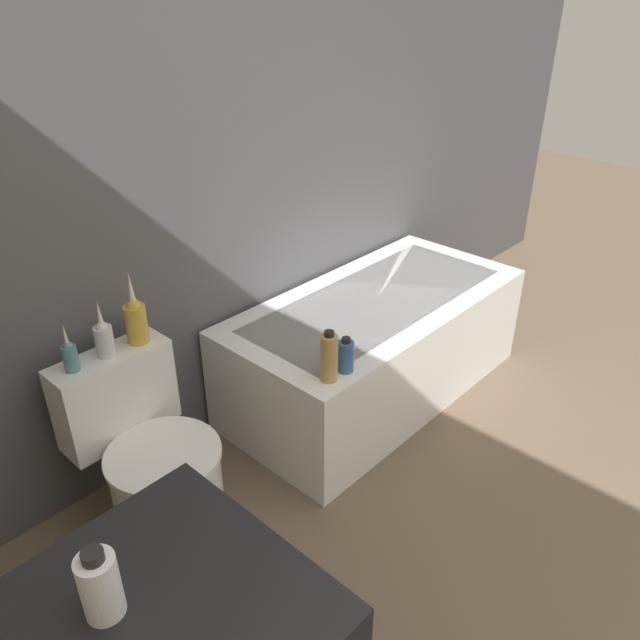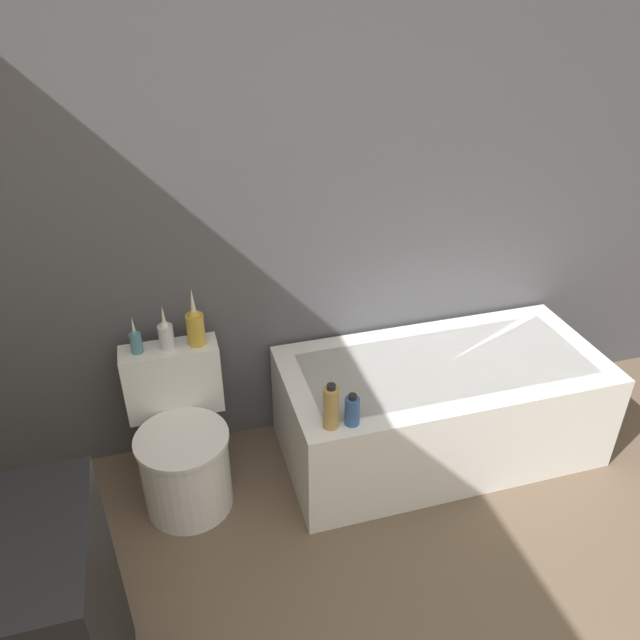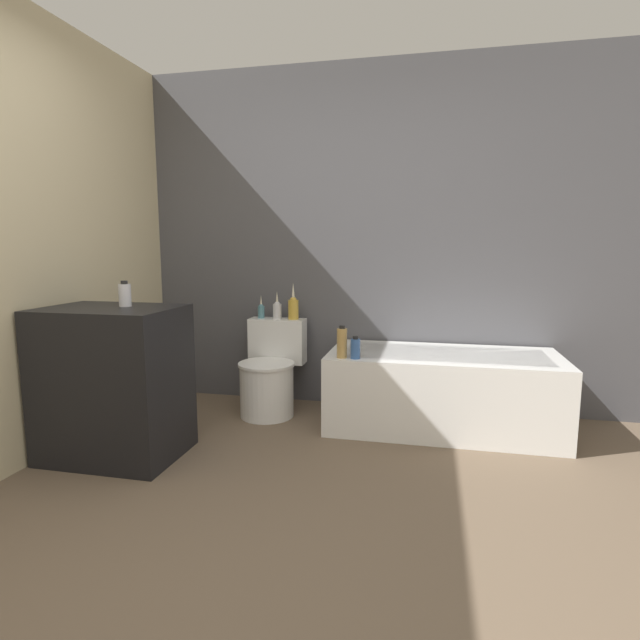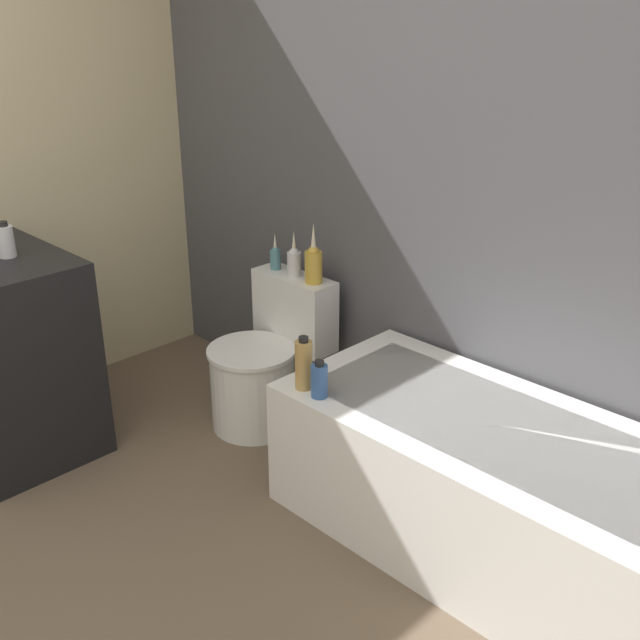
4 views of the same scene
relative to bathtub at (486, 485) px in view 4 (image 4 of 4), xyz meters
name	(u,v)px [view 4 (image 4 of 4)]	position (x,y,z in m)	size (l,w,h in m)	color
wall_back_tiled	(403,154)	(-0.78, 0.42, 1.03)	(6.40, 0.06, 2.60)	#4C4C51
bathtub	(486,485)	(0.00, 0.00, 0.00)	(1.55, 0.74, 0.52)	white
toilet	(265,365)	(-1.26, 0.04, 0.02)	(0.44, 0.56, 0.69)	white
vanity_counter	(4,354)	(-1.92, -0.90, 0.18)	(0.77, 0.56, 0.90)	black
soap_bottle_glass	(6,241)	(-1.85, -0.83, 0.70)	(0.07, 0.07, 0.15)	silver
vase_gold	(275,257)	(-1.39, 0.24, 0.49)	(0.05, 0.05, 0.18)	teal
vase_silver	(294,261)	(-1.26, 0.24, 0.50)	(0.07, 0.07, 0.22)	silver
vase_bronze	(313,263)	(-1.13, 0.24, 0.52)	(0.08, 0.08, 0.28)	gold
shampoo_bottle_tall	(304,364)	(-0.65, -0.28, 0.36)	(0.07, 0.07, 0.21)	tan
shampoo_bottle_short	(319,380)	(-0.57, -0.29, 0.33)	(0.06, 0.06, 0.15)	#335999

